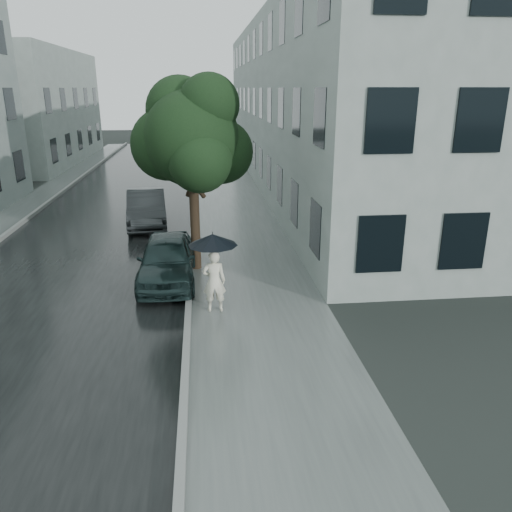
{
  "coord_description": "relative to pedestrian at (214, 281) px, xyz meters",
  "views": [
    {
      "loc": [
        -1.11,
        -10.12,
        5.33
      ],
      "look_at": [
        0.17,
        1.76,
        1.3
      ],
      "focal_mm": 35.0,
      "sensor_mm": 36.0,
      "label": 1
    }
  ],
  "objects": [
    {
      "name": "car_near",
      "position": [
        -1.29,
        2.19,
        -0.12
      ],
      "size": [
        1.59,
        3.94,
        1.34
      ],
      "primitive_type": "imported",
      "rotation": [
        0.0,
        0.0,
        0.0
      ],
      "color": "#182929",
      "rests_on": "ground"
    },
    {
      "name": "kerb_far",
      "position": [
        -7.67,
        10.59,
        -0.72
      ],
      "size": [
        0.15,
        60.0,
        0.15
      ],
      "primitive_type": "cube",
      "color": "slate",
      "rests_on": "ground"
    },
    {
      "name": "lamp_post",
      "position": [
        -0.68,
        11.16,
        2.41
      ],
      "size": [
        0.85,
        0.34,
        5.64
      ],
      "rotation": [
        0.0,
        0.0,
        -0.07
      ],
      "color": "black",
      "rests_on": "ground"
    },
    {
      "name": "street_tree",
      "position": [
        -0.47,
        3.32,
        3.2
      ],
      "size": [
        3.61,
        3.28,
        5.76
      ],
      "color": "#332619",
      "rests_on": "ground"
    },
    {
      "name": "kerb_near",
      "position": [
        -0.67,
        10.59,
        -0.72
      ],
      "size": [
        0.15,
        60.0,
        0.15
      ],
      "primitive_type": "cube",
      "color": "slate",
      "rests_on": "ground"
    },
    {
      "name": "umbrella",
      "position": [
        -0.01,
        0.05,
        1.06
      ],
      "size": [
        1.42,
        1.42,
        1.11
      ],
      "rotation": [
        0.0,
        0.0,
        0.19
      ],
      "color": "black",
      "rests_on": "ground"
    },
    {
      "name": "asphalt_road",
      "position": [
        -4.17,
        10.59,
        -0.8
      ],
      "size": [
        6.85,
        60.0,
        0.0
      ],
      "primitive_type": "cube",
      "color": "black",
      "rests_on": "ground"
    },
    {
      "name": "car_far",
      "position": [
        -2.51,
        8.66,
        -0.09
      ],
      "size": [
        1.91,
        4.39,
        1.4
      ],
      "primitive_type": "imported",
      "rotation": [
        0.0,
        0.0,
        0.1
      ],
      "color": "#26292B",
      "rests_on": "ground"
    },
    {
      "name": "building_near",
      "position": [
        6.38,
        18.09,
        3.7
      ],
      "size": [
        7.02,
        36.0,
        9.0
      ],
      "color": "#929F99",
      "rests_on": "ground"
    },
    {
      "name": "pedestrian",
      "position": [
        0.0,
        0.0,
        0.0
      ],
      "size": [
        0.58,
        0.38,
        1.58
      ],
      "primitive_type": "imported",
      "rotation": [
        0.0,
        0.0,
        3.15
      ],
      "color": "silver",
      "rests_on": "sidewalk"
    },
    {
      "name": "sidewalk_far",
      "position": [
        -8.59,
        10.59,
        -0.79
      ],
      "size": [
        1.7,
        60.0,
        0.01
      ],
      "primitive_type": "cube",
      "color": "#4C5451",
      "rests_on": "ground"
    },
    {
      "name": "building_far_b",
      "position": [
        -12.86,
        28.59,
        3.2
      ],
      "size": [
        7.02,
        18.0,
        8.0
      ],
      "color": "#929F99",
      "rests_on": "ground"
    },
    {
      "name": "ground",
      "position": [
        0.91,
        -1.41,
        -0.8
      ],
      "size": [
        120.0,
        120.0,
        0.0
      ],
      "primitive_type": "plane",
      "color": "black",
      "rests_on": "ground"
    },
    {
      "name": "sidewalk",
      "position": [
        1.16,
        10.59,
        -0.79
      ],
      "size": [
        3.5,
        60.0,
        0.01
      ],
      "primitive_type": "cube",
      "color": "slate",
      "rests_on": "ground"
    }
  ]
}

